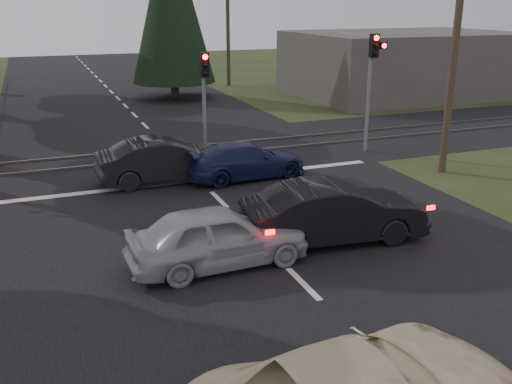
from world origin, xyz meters
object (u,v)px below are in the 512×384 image
dark_hatchback (334,213)px  dark_car_far (165,160)px  blue_sedan (245,160)px  traffic_signal_center (205,88)px  traffic_signal_right (373,70)px  utility_pole_far (155,12)px  silver_car (218,236)px  utility_pole_mid (228,18)px  utility_pole_near (456,37)px

dark_hatchback → dark_car_far: (-2.87, 6.63, -0.03)m
dark_car_far → blue_sedan: bearing=-103.6°
traffic_signal_center → blue_sedan: (0.57, -2.77, -2.18)m
dark_hatchback → dark_car_far: 7.22m
traffic_signal_center → blue_sedan: 3.57m
traffic_signal_right → blue_sedan: 6.73m
utility_pole_far → silver_car: (-9.94, -53.40, -4.00)m
traffic_signal_center → silver_car: (-2.44, -9.08, -2.08)m
utility_pole_mid → dark_hatchback: utility_pole_mid is taller
utility_pole_far → dark_hatchback: bearing=-97.2°
blue_sedan → traffic_signal_center: bearing=7.7°
utility_pole_near → utility_pole_far: same height
utility_pole_near → dark_car_far: bearing=165.4°
utility_pole_near → utility_pole_far: (0.00, 49.00, 0.00)m
traffic_signal_right → traffic_signal_center: 6.68m
traffic_signal_center → dark_car_far: bearing=-134.2°
blue_sedan → dark_car_far: size_ratio=0.96×
traffic_signal_right → dark_car_far: bearing=-173.6°
utility_pole_mid → utility_pole_far: same height
traffic_signal_right → silver_car: size_ratio=1.11×
traffic_signal_right → utility_pole_near: 3.87m
traffic_signal_right → traffic_signal_center: size_ratio=1.15×
utility_pole_mid → silver_car: utility_pole_mid is taller
dark_hatchback → utility_pole_mid: bearing=-7.6°
blue_sedan → utility_pole_mid: bearing=-21.4°
utility_pole_mid → utility_pole_far: bearing=90.0°
utility_pole_near → dark_car_far: (-9.62, 2.50, -3.98)m
utility_pole_near → utility_pole_far: bearing=90.0°
dark_hatchback → blue_sedan: dark_hatchback is taller
utility_pole_mid → silver_car: bearing=-109.3°
traffic_signal_right → dark_hatchback: size_ratio=1.00×
dark_hatchback → traffic_signal_right: bearing=-31.4°
utility_pole_near → dark_hatchback: size_ratio=1.92×
traffic_signal_right → silver_car: 12.23m
traffic_signal_center → dark_hatchback: 9.07m
utility_pole_far → blue_sedan: utility_pole_far is taller
dark_car_far → traffic_signal_right: bearing=-84.7°
traffic_signal_center → silver_car: traffic_signal_center is taller
traffic_signal_center → dark_hatchback: (0.75, -8.81, -2.03)m
utility_pole_near → utility_pole_mid: 24.00m
utility_pole_far → dark_hatchback: 53.70m
traffic_signal_right → utility_pole_mid: size_ratio=0.52×
utility_pole_near → blue_sedan: utility_pole_near is taller
silver_car → dark_car_far: (0.32, 6.90, 0.02)m
traffic_signal_right → traffic_signal_center: (-6.55, 1.20, -0.51)m
utility_pole_far → blue_sedan: bearing=-98.4°
traffic_signal_center → dark_hatchback: bearing=-85.1°
traffic_signal_right → utility_pole_far: (0.95, 45.53, 1.41)m
silver_car → traffic_signal_center: bearing=-16.9°
traffic_signal_right → utility_pole_near: utility_pole_near is taller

